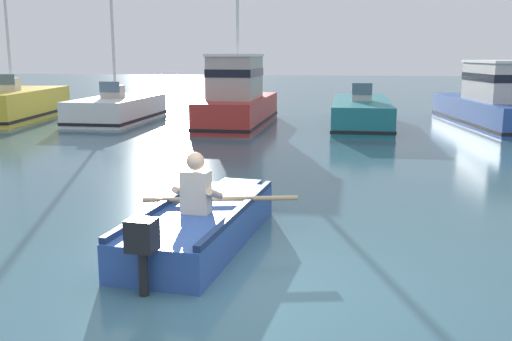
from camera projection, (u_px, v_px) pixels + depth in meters
The scene contains 7 objects.
ground_plane at pixel (243, 290), 5.84m from camera, with size 120.00×120.00×0.00m, color #386070.
rowboat_with_person at pixel (203, 223), 7.30m from camera, with size 1.97×3.73×1.19m.
moored_boat_yellow at pixel (15, 105), 20.93m from camera, with size 2.79×6.00×4.56m.
moored_boat_white at pixel (117, 110), 20.39m from camera, with size 2.12×4.74×4.76m.
moored_boat_red at pixel (238, 100), 19.04m from camera, with size 1.93×5.76×4.45m.
moored_boat_teal at pixel (361, 113), 19.29m from camera, with size 1.87×6.20×1.43m.
moored_boat_blue at pixel (493, 102), 18.91m from camera, with size 2.84×6.93×2.15m.
Camera 1 is at (0.97, -5.40, 2.34)m, focal length 40.60 mm.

